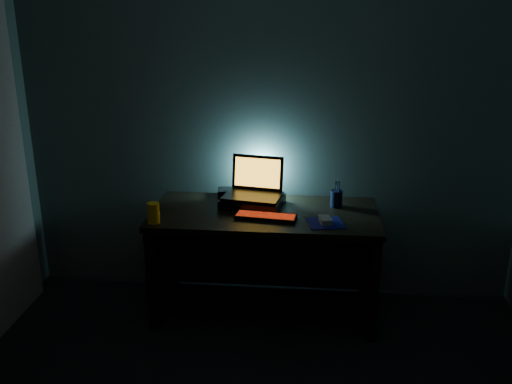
# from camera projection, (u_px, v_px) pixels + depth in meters

# --- Properties ---
(room) EXTENTS (3.50, 4.00, 2.50)m
(room) POSITION_uv_depth(u_px,v_px,m) (230.00, 241.00, 2.09)
(room) COLOR black
(room) RESTS_ON ground
(desk) EXTENTS (1.50, 0.70, 0.75)m
(desk) POSITION_uv_depth(u_px,v_px,m) (265.00, 244.00, 3.91)
(desk) COLOR black
(desk) RESTS_ON ground
(riser) EXTENTS (0.45, 0.36, 0.06)m
(riser) POSITION_uv_depth(u_px,v_px,m) (253.00, 201.00, 3.87)
(riser) COLOR black
(riser) RESTS_ON desk
(laptop) EXTENTS (0.42, 0.34, 0.26)m
(laptop) POSITION_uv_depth(u_px,v_px,m) (255.00, 187.00, 3.89)
(laptop) COLOR black
(laptop) RESTS_ON riser
(keyboard) EXTENTS (0.41, 0.17, 0.02)m
(keyboard) POSITION_uv_depth(u_px,v_px,m) (266.00, 217.00, 3.66)
(keyboard) COLOR black
(keyboard) RESTS_ON desk
(mousepad) EXTENTS (0.25, 0.24, 0.00)m
(mousepad) POSITION_uv_depth(u_px,v_px,m) (325.00, 223.00, 3.58)
(mousepad) COLOR navy
(mousepad) RESTS_ON desk
(mouse) EXTENTS (0.09, 0.12, 0.03)m
(mouse) POSITION_uv_depth(u_px,v_px,m) (325.00, 220.00, 3.57)
(mouse) COLOR gray
(mouse) RESTS_ON mousepad
(pen_cup) EXTENTS (0.09, 0.09, 0.11)m
(pen_cup) POSITION_uv_depth(u_px,v_px,m) (336.00, 199.00, 3.85)
(pen_cup) COLOR black
(pen_cup) RESTS_ON desk
(juice_glass) EXTENTS (0.09, 0.09, 0.13)m
(juice_glass) POSITION_uv_depth(u_px,v_px,m) (153.00, 213.00, 3.57)
(juice_glass) COLOR yellow
(juice_glass) RESTS_ON desk
(router) EXTENTS (0.17, 0.14, 0.05)m
(router) POSITION_uv_depth(u_px,v_px,m) (229.00, 193.00, 4.06)
(router) COLOR black
(router) RESTS_ON desk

